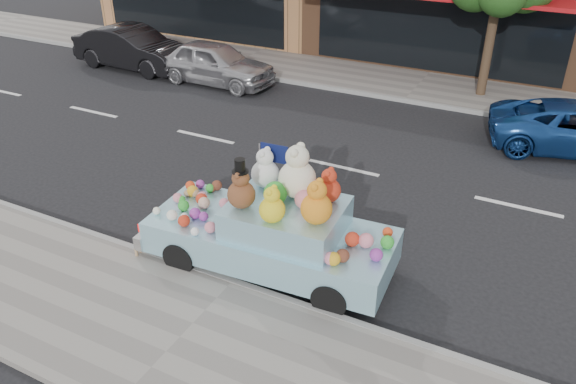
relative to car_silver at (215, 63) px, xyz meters
The scene contains 8 objects.
ground 7.35m from the car_silver, 31.98° to the right, with size 120.00×120.00×0.00m, color black.
near_sidewalk 12.11m from the car_silver, 59.11° to the right, with size 60.00×3.00×0.12m, color gray.
far_sidewalk 6.77m from the car_silver, 22.91° to the left, with size 60.00×3.00×0.12m, color gray.
near_kerb 10.85m from the car_silver, 55.03° to the right, with size 60.00×0.12×0.13m, color gray.
far_kerb 6.34m from the car_silver, 10.26° to the left, with size 60.00×0.12×0.13m, color gray.
car_silver is the anchor object (origin of this frame).
car_dark 3.55m from the car_silver, behind, with size 1.56×4.49×1.48m, color black.
art_car 10.39m from the car_silver, 50.85° to the right, with size 4.58×2.01×2.30m.
Camera 1 is at (4.29, -11.32, 6.17)m, focal length 35.00 mm.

